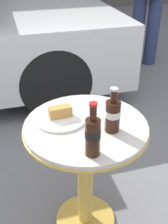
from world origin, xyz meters
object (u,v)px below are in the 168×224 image
(lunch_plate_near, at_px, (60,116))
(cola_bottle_left, at_px, (93,135))
(bistro_table, at_px, (86,156))
(cola_bottle_right, at_px, (113,114))

(lunch_plate_near, bearing_deg, cola_bottle_left, -76.43)
(bistro_table, xyz_separation_m, cola_bottle_left, (-0.03, -0.22, 0.29))
(bistro_table, distance_m, lunch_plate_near, 0.25)
(cola_bottle_left, relative_size, lunch_plate_near, 0.93)
(bistro_table, relative_size, lunch_plate_near, 2.72)
(cola_bottle_right, xyz_separation_m, lunch_plate_near, (-0.21, 0.16, -0.07))
(bistro_table, xyz_separation_m, cola_bottle_right, (0.10, -0.08, 0.28))
(cola_bottle_right, distance_m, lunch_plate_near, 0.27)
(bistro_table, height_order, lunch_plate_near, lunch_plate_near)
(cola_bottle_left, xyz_separation_m, lunch_plate_near, (-0.07, 0.29, -0.08))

